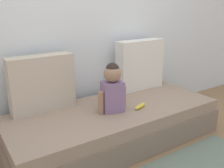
{
  "coord_description": "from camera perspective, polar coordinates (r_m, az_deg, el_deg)",
  "views": [
    {
      "loc": [
        -1.27,
        -1.9,
        1.34
      ],
      "look_at": [
        -0.03,
        0.0,
        0.61
      ],
      "focal_mm": 40.61,
      "sensor_mm": 36.0,
      "label": 1
    }
  ],
  "objects": [
    {
      "name": "ground_plane",
      "position": [
        2.65,
        0.48,
        -12.65
      ],
      "size": [
        12.0,
        12.0,
        0.0
      ],
      "primitive_type": "plane",
      "color": "#93704C"
    },
    {
      "name": "couch",
      "position": [
        2.56,
        0.49,
        -9.19
      ],
      "size": [
        2.13,
        0.87,
        0.36
      ],
      "color": "#826C5B",
      "rests_on": "ground"
    },
    {
      "name": "toddler",
      "position": [
        2.34,
        0.1,
        -0.81
      ],
      "size": [
        0.3,
        0.19,
        0.47
      ],
      "color": "gray",
      "rests_on": "couch"
    },
    {
      "name": "banana",
      "position": [
        2.49,
        6.36,
        -4.97
      ],
      "size": [
        0.17,
        0.1,
        0.04
      ],
      "primitive_type": "ellipsoid",
      "rotation": [
        0.0,
        0.0,
        0.34
      ],
      "color": "yellow",
      "rests_on": "couch"
    },
    {
      "name": "back_wall",
      "position": [
        2.77,
        -6.25,
        16.41
      ],
      "size": [
        5.33,
        0.1,
        2.56
      ],
      "primitive_type": "cube",
      "color": "silver",
      "rests_on": "ground"
    },
    {
      "name": "throw_pillow_right",
      "position": [
        2.99,
        6.3,
        4.31
      ],
      "size": [
        0.59,
        0.16,
        0.58
      ],
      "primitive_type": "cube",
      "color": "silver",
      "rests_on": "couch"
    },
    {
      "name": "throw_pillow_left",
      "position": [
        2.44,
        -15.51,
        0.1
      ],
      "size": [
        0.6,
        0.16,
        0.53
      ],
      "primitive_type": "cube",
      "color": "#C1B29E",
      "rests_on": "couch"
    }
  ]
}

